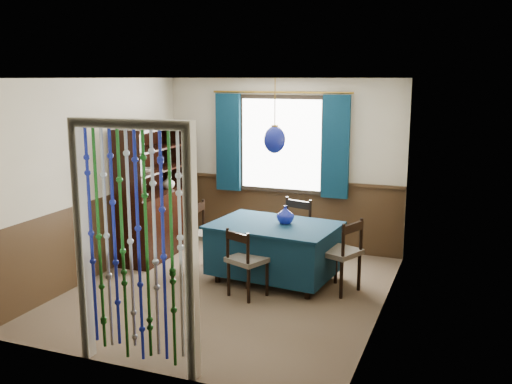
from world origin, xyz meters
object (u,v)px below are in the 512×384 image
at_px(chair_right, 341,253).
at_px(pendant_lamp, 275,139).
at_px(chair_near, 246,260).
at_px(chair_left, 209,235).
at_px(dining_table, 274,248).
at_px(vase_table, 285,215).
at_px(bowl_shelf, 146,170).
at_px(vase_sideboard, 169,181).
at_px(chair_far, 292,231).
at_px(sideboard, 155,212).

distance_m(chair_right, pendant_lamp, 1.56).
height_order(chair_near, chair_left, chair_left).
bearing_deg(dining_table, vase_table, 41.62).
bearing_deg(chair_right, dining_table, 108.92).
xyz_separation_m(bowl_shelf, vase_sideboard, (0.00, 0.60, -0.26)).
bearing_deg(vase_sideboard, bowl_shelf, -90.00).
relative_size(chair_near, chair_far, 0.91).
bearing_deg(chair_left, chair_far, 117.95).
xyz_separation_m(dining_table, pendant_lamp, (-0.00, 0.00, 1.35)).
bearing_deg(vase_sideboard, chair_far, -1.70).
height_order(chair_left, chair_right, chair_left).
bearing_deg(chair_near, chair_left, 162.22).
xyz_separation_m(chair_near, vase_table, (0.24, 0.70, 0.40)).
distance_m(chair_far, bowl_shelf, 2.14).
distance_m(chair_near, vase_sideboard, 2.25).
distance_m(chair_near, bowl_shelf, 2.06).
bearing_deg(sideboard, chair_left, -19.94).
bearing_deg(vase_sideboard, dining_table, -20.29).
distance_m(pendant_lamp, vase_table, 0.96).
xyz_separation_m(dining_table, chair_far, (0.04, 0.63, 0.05)).
height_order(chair_far, bowl_shelf, bowl_shelf).
bearing_deg(vase_table, pendant_lamp, -144.22).
height_order(chair_near, bowl_shelf, bowl_shelf).
bearing_deg(chair_left, vase_table, 88.48).
xyz_separation_m(chair_right, vase_table, (-0.74, 0.14, 0.36)).
relative_size(dining_table, chair_near, 1.98).
xyz_separation_m(dining_table, bowl_shelf, (-1.87, 0.09, 0.86)).
bearing_deg(bowl_shelf, vase_table, -0.20).
xyz_separation_m(chair_near, bowl_shelf, (-1.74, 0.71, 0.85)).
height_order(chair_right, sideboard, sideboard).
bearing_deg(chair_left, chair_right, 83.44).
relative_size(chair_near, pendant_lamp, 0.92).
bearing_deg(sideboard, bowl_shelf, -80.39).
bearing_deg(bowl_shelf, chair_near, -22.09).
bearing_deg(bowl_shelf, dining_table, -2.79).
bearing_deg(bowl_shelf, chair_left, -1.60).
height_order(sideboard, vase_sideboard, sideboard).
height_order(dining_table, chair_far, chair_far).
bearing_deg(chair_far, vase_table, 113.36).
height_order(pendant_lamp, bowl_shelf, pendant_lamp).
bearing_deg(chair_far, bowl_shelf, 30.87).
relative_size(pendant_lamp, vase_sideboard, 4.31).
height_order(chair_far, chair_right, chair_far).
xyz_separation_m(chair_near, sideboard, (-1.80, 1.01, 0.19)).
distance_m(pendant_lamp, vase_sideboard, 2.13).
bearing_deg(vase_table, chair_left, -178.94).
bearing_deg(bowl_shelf, sideboard, 101.15).
relative_size(pendant_lamp, vase_table, 4.30).
xyz_separation_m(dining_table, chair_left, (-0.93, 0.06, 0.06)).
bearing_deg(chair_far, chair_left, 45.47).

